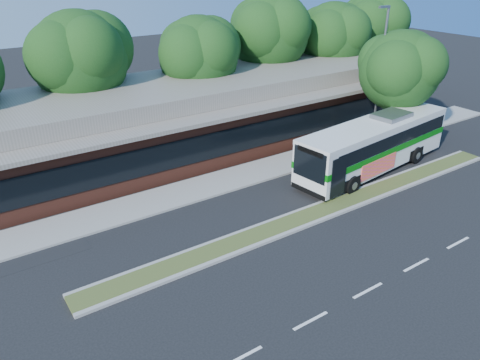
{
  "coord_description": "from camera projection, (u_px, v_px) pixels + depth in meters",
  "views": [
    {
      "loc": [
        -15.38,
        -14.27,
        11.87
      ],
      "look_at": [
        -3.86,
        2.66,
        2.0
      ],
      "focal_mm": 35.0,
      "sensor_mm": 36.0,
      "label": 1
    }
  ],
  "objects": [
    {
      "name": "ground",
      "position": [
        333.0,
        216.0,
        23.58
      ],
      "size": [
        120.0,
        120.0,
        0.0
      ],
      "primitive_type": "plane",
      "color": "black",
      "rests_on": "ground"
    },
    {
      "name": "median_strip",
      "position": [
        325.0,
        210.0,
        23.99
      ],
      "size": [
        26.0,
        1.1,
        0.15
      ],
      "primitive_type": "cube",
      "color": "#3B4D20",
      "rests_on": "ground"
    },
    {
      "name": "sidewalk",
      "position": [
        258.0,
        171.0,
        28.32
      ],
      "size": [
        44.0,
        2.6,
        0.12
      ],
      "primitive_type": "cube",
      "color": "gray",
      "rests_on": "ground"
    },
    {
      "name": "plaza_building",
      "position": [
        202.0,
        111.0,
        32.33
      ],
      "size": [
        33.2,
        11.2,
        4.45
      ],
      "color": "#5F2A1D",
      "rests_on": "ground"
    },
    {
      "name": "lamp_post",
      "position": [
        380.0,
        72.0,
        30.76
      ],
      "size": [
        0.93,
        0.18,
        9.07
      ],
      "color": "slate",
      "rests_on": "ground"
    },
    {
      "name": "tree_bg_b",
      "position": [
        85.0,
        55.0,
        29.61
      ],
      "size": [
        6.69,
        6.0,
        9.0
      ],
      "color": "black",
      "rests_on": "ground"
    },
    {
      "name": "tree_bg_c",
      "position": [
        203.0,
        53.0,
        33.13
      ],
      "size": [
        6.24,
        5.6,
        8.26
      ],
      "color": "black",
      "rests_on": "ground"
    },
    {
      "name": "tree_bg_d",
      "position": [
        273.0,
        31.0,
        37.1
      ],
      "size": [
        6.91,
        6.2,
        9.37
      ],
      "color": "black",
      "rests_on": "ground"
    },
    {
      "name": "tree_bg_e",
      "position": [
        335.0,
        35.0,
        39.67
      ],
      "size": [
        6.47,
        5.8,
        8.5
      ],
      "color": "black",
      "rests_on": "ground"
    },
    {
      "name": "tree_bg_f",
      "position": [
        375.0,
        25.0,
        43.32
      ],
      "size": [
        6.69,
        6.0,
        8.92
      ],
      "color": "black",
      "rests_on": "ground"
    },
    {
      "name": "transit_bus",
      "position": [
        375.0,
        141.0,
        27.96
      ],
      "size": [
        11.92,
        3.85,
        3.29
      ],
      "rotation": [
        0.0,
        0.0,
        0.11
      ],
      "color": "silver",
      "rests_on": "ground"
    },
    {
      "name": "sedan",
      "position": [
        91.0,
        178.0,
        26.15
      ],
      "size": [
        4.69,
        3.21,
        1.26
      ],
      "primitive_type": "imported",
      "rotation": [
        0.0,
        0.0,
        1.2
      ],
      "color": "silver",
      "rests_on": "ground"
    },
    {
      "name": "sidewalk_tree",
      "position": [
        402.0,
        68.0,
        30.98
      ],
      "size": [
        5.87,
        5.26,
        7.64
      ],
      "color": "black",
      "rests_on": "ground"
    }
  ]
}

